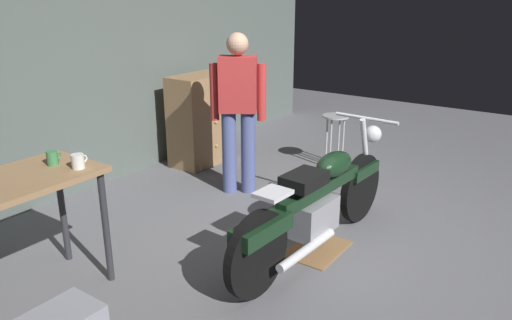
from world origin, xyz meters
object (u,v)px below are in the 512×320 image
(person_standing, at_px, (238,107))
(shop_stool, at_px, (335,127))
(mug_green_speckled, at_px, (53,158))
(motorcycle, at_px, (318,201))
(wooden_dresser, at_px, (201,119))
(mug_white_ceramic, at_px, (78,161))

(person_standing, height_order, shop_stool, person_standing)
(mug_green_speckled, bearing_deg, shop_stool, -8.52)
(motorcycle, xyz_separation_m, shop_stool, (1.99, 0.84, 0.05))
(wooden_dresser, height_order, mug_green_speckled, wooden_dresser)
(motorcycle, distance_m, shop_stool, 2.16)
(shop_stool, relative_size, wooden_dresser, 0.58)
(wooden_dresser, xyz_separation_m, mug_white_ceramic, (-2.54, -1.12, 0.40))
(shop_stool, height_order, mug_white_ceramic, mug_white_ceramic)
(mug_green_speckled, bearing_deg, person_standing, -1.16)
(motorcycle, xyz_separation_m, wooden_dresser, (1.18, 2.26, 0.10))
(motorcycle, bearing_deg, mug_white_ceramic, 143.36)
(wooden_dresser, bearing_deg, mug_green_speckled, -160.61)
(person_standing, height_order, mug_green_speckled, person_standing)
(motorcycle, bearing_deg, person_standing, 66.15)
(wooden_dresser, bearing_deg, mug_white_ceramic, -156.19)
(shop_stool, xyz_separation_m, wooden_dresser, (-0.81, 1.43, 0.05))
(shop_stool, xyz_separation_m, mug_white_ceramic, (-3.35, 0.30, 0.45))
(mug_green_speckled, bearing_deg, motorcycle, -43.42)
(person_standing, bearing_deg, mug_green_speckled, 55.73)
(person_standing, bearing_deg, mug_white_ceramic, 61.52)
(person_standing, height_order, wooden_dresser, person_standing)
(motorcycle, relative_size, mug_green_speckled, 19.77)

